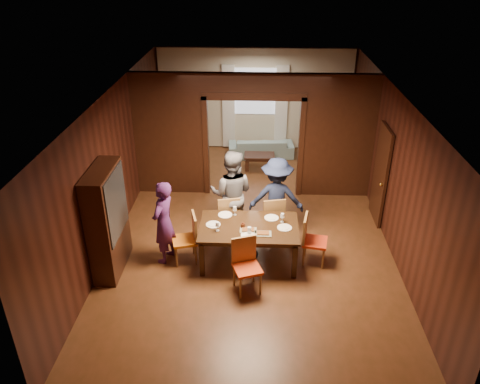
{
  "coord_description": "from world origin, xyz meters",
  "views": [
    {
      "loc": [
        0.11,
        -8.47,
        5.31
      ],
      "look_at": [
        -0.22,
        -0.4,
        1.05
      ],
      "focal_mm": 35.0,
      "sensor_mm": 36.0,
      "label": 1
    }
  ],
  "objects_px": {
    "person_purple": "(164,222)",
    "person_navy": "(276,198)",
    "chair_far_r": "(272,217)",
    "hutch": "(107,221)",
    "dining_table": "(249,243)",
    "chair_near": "(247,267)",
    "coffee_table": "(259,162)",
    "person_grey": "(231,194)",
    "chair_right": "(315,240)",
    "chair_far_l": "(228,215)",
    "sofa": "(261,147)",
    "chair_left": "(184,239)"
  },
  "relations": [
    {
      "from": "person_grey",
      "to": "chair_far_r",
      "type": "xyz_separation_m",
      "value": [
        0.81,
        -0.13,
        -0.43
      ]
    },
    {
      "from": "chair_left",
      "to": "person_purple",
      "type": "bearing_deg",
      "value": -109.19
    },
    {
      "from": "chair_right",
      "to": "chair_far_r",
      "type": "xyz_separation_m",
      "value": [
        -0.79,
        0.82,
        0.0
      ]
    },
    {
      "from": "sofa",
      "to": "chair_near",
      "type": "xyz_separation_m",
      "value": [
        -0.23,
        -5.91,
        0.22
      ]
    },
    {
      "from": "person_grey",
      "to": "chair_left",
      "type": "height_order",
      "value": "person_grey"
    },
    {
      "from": "chair_far_l",
      "to": "person_grey",
      "type": "bearing_deg",
      "value": -133.86
    },
    {
      "from": "person_grey",
      "to": "coffee_table",
      "type": "distance_m",
      "value": 3.34
    },
    {
      "from": "person_grey",
      "to": "chair_right",
      "type": "bearing_deg",
      "value": 155.75
    },
    {
      "from": "chair_left",
      "to": "hutch",
      "type": "bearing_deg",
      "value": -93.66
    },
    {
      "from": "person_navy",
      "to": "chair_far_l",
      "type": "relative_size",
      "value": 1.75
    },
    {
      "from": "chair_right",
      "to": "person_grey",
      "type": "bearing_deg",
      "value": 70.09
    },
    {
      "from": "chair_left",
      "to": "person_navy",
      "type": "bearing_deg",
      "value": 105.04
    },
    {
      "from": "dining_table",
      "to": "chair_left",
      "type": "height_order",
      "value": "chair_left"
    },
    {
      "from": "sofa",
      "to": "chair_near",
      "type": "distance_m",
      "value": 5.91
    },
    {
      "from": "sofa",
      "to": "hutch",
      "type": "height_order",
      "value": "hutch"
    },
    {
      "from": "sofa",
      "to": "chair_left",
      "type": "bearing_deg",
      "value": 70.0
    },
    {
      "from": "coffee_table",
      "to": "person_purple",
      "type": "bearing_deg",
      "value": -112.62
    },
    {
      "from": "sofa",
      "to": "chair_far_r",
      "type": "height_order",
      "value": "chair_far_r"
    },
    {
      "from": "chair_far_l",
      "to": "chair_near",
      "type": "bearing_deg",
      "value": 92.74
    },
    {
      "from": "person_navy",
      "to": "hutch",
      "type": "height_order",
      "value": "hutch"
    },
    {
      "from": "chair_near",
      "to": "dining_table",
      "type": "bearing_deg",
      "value": 69.9
    },
    {
      "from": "chair_far_r",
      "to": "dining_table",
      "type": "bearing_deg",
      "value": 49.86
    },
    {
      "from": "person_purple",
      "to": "person_navy",
      "type": "relative_size",
      "value": 0.96
    },
    {
      "from": "person_grey",
      "to": "chair_right",
      "type": "xyz_separation_m",
      "value": [
        1.6,
        -0.95,
        -0.43
      ]
    },
    {
      "from": "person_grey",
      "to": "sofa",
      "type": "bearing_deg",
      "value": -91.89
    },
    {
      "from": "chair_far_l",
      "to": "chair_near",
      "type": "relative_size",
      "value": 1.0
    },
    {
      "from": "person_navy",
      "to": "coffee_table",
      "type": "relative_size",
      "value": 2.12
    },
    {
      "from": "chair_far_r",
      "to": "hutch",
      "type": "xyz_separation_m",
      "value": [
        -2.94,
        -1.14,
        0.52
      ]
    },
    {
      "from": "coffee_table",
      "to": "chair_left",
      "type": "height_order",
      "value": "chair_left"
    },
    {
      "from": "person_grey",
      "to": "chair_left",
      "type": "distance_m",
      "value": 1.37
    },
    {
      "from": "person_purple",
      "to": "person_navy",
      "type": "xyz_separation_m",
      "value": [
        2.09,
        0.97,
        0.04
      ]
    },
    {
      "from": "chair_far_r",
      "to": "chair_near",
      "type": "relative_size",
      "value": 1.0
    },
    {
      "from": "coffee_table",
      "to": "chair_near",
      "type": "bearing_deg",
      "value": -92.08
    },
    {
      "from": "person_grey",
      "to": "chair_right",
      "type": "relative_size",
      "value": 1.89
    },
    {
      "from": "hutch",
      "to": "chair_far_r",
      "type": "bearing_deg",
      "value": 21.1
    },
    {
      "from": "person_purple",
      "to": "person_navy",
      "type": "bearing_deg",
      "value": 133.76
    },
    {
      "from": "sofa",
      "to": "chair_far_r",
      "type": "xyz_separation_m",
      "value": [
        0.22,
        -4.21,
        0.22
      ]
    },
    {
      "from": "chair_far_l",
      "to": "coffee_table",
      "type": "bearing_deg",
      "value": -112.43
    },
    {
      "from": "coffee_table",
      "to": "chair_near",
      "type": "relative_size",
      "value": 0.82
    },
    {
      "from": "dining_table",
      "to": "chair_far_l",
      "type": "relative_size",
      "value": 1.87
    },
    {
      "from": "chair_right",
      "to": "coffee_table",
      "type": "bearing_deg",
      "value": 24.89
    },
    {
      "from": "chair_far_r",
      "to": "coffee_table",
      "type": "bearing_deg",
      "value": -97.53
    },
    {
      "from": "coffee_table",
      "to": "chair_right",
      "type": "xyz_separation_m",
      "value": [
        1.05,
        -4.17,
        0.28
      ]
    },
    {
      "from": "dining_table",
      "to": "coffee_table",
      "type": "bearing_deg",
      "value": 87.56
    },
    {
      "from": "person_purple",
      "to": "coffee_table",
      "type": "distance_m",
      "value": 4.58
    },
    {
      "from": "person_grey",
      "to": "dining_table",
      "type": "bearing_deg",
      "value": 117.93
    },
    {
      "from": "person_navy",
      "to": "chair_left",
      "type": "xyz_separation_m",
      "value": [
        -1.73,
        -1.0,
        -0.36
      ]
    },
    {
      "from": "person_navy",
      "to": "sofa",
      "type": "bearing_deg",
      "value": -83.49
    },
    {
      "from": "dining_table",
      "to": "chair_near",
      "type": "bearing_deg",
      "value": -90.31
    },
    {
      "from": "person_grey",
      "to": "coffee_table",
      "type": "bearing_deg",
      "value": -93.34
    }
  ]
}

